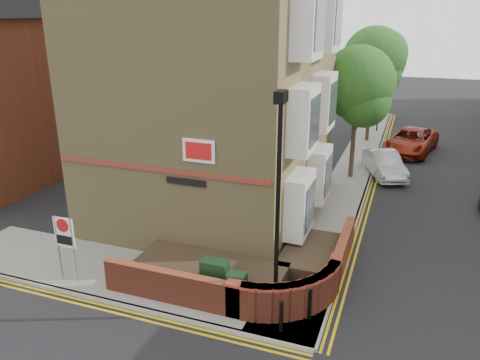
% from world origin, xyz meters
% --- Properties ---
extents(ground, '(120.00, 120.00, 0.00)m').
position_xyz_m(ground, '(0.00, 0.00, 0.00)').
color(ground, black).
rests_on(ground, ground).
extents(pavement_corner, '(13.00, 3.00, 0.12)m').
position_xyz_m(pavement_corner, '(-3.50, 1.50, 0.06)').
color(pavement_corner, gray).
rests_on(pavement_corner, ground).
extents(pavement_main, '(2.00, 32.00, 0.12)m').
position_xyz_m(pavement_main, '(2.00, 16.00, 0.06)').
color(pavement_main, gray).
rests_on(pavement_main, ground).
extents(kerb_side, '(13.00, 0.15, 0.12)m').
position_xyz_m(kerb_side, '(-3.50, 0.00, 0.06)').
color(kerb_side, gray).
rests_on(kerb_side, ground).
extents(kerb_main_near, '(0.15, 32.00, 0.12)m').
position_xyz_m(kerb_main_near, '(3.00, 16.00, 0.06)').
color(kerb_main_near, gray).
rests_on(kerb_main_near, ground).
extents(yellow_lines_side, '(13.00, 0.28, 0.01)m').
position_xyz_m(yellow_lines_side, '(-3.50, -0.25, 0.01)').
color(yellow_lines_side, gold).
rests_on(yellow_lines_side, ground).
extents(yellow_lines_main, '(0.28, 32.00, 0.01)m').
position_xyz_m(yellow_lines_main, '(3.25, 16.00, 0.01)').
color(yellow_lines_main, gold).
rests_on(yellow_lines_main, ground).
extents(corner_building, '(8.95, 10.40, 13.60)m').
position_xyz_m(corner_building, '(-2.84, 8.00, 6.23)').
color(corner_building, '#927F4D').
rests_on(corner_building, ground).
extents(garden_wall, '(6.80, 6.00, 1.20)m').
position_xyz_m(garden_wall, '(0.00, 2.50, 0.00)').
color(garden_wall, brown).
rests_on(garden_wall, ground).
extents(lamppost, '(0.25, 0.50, 6.30)m').
position_xyz_m(lamppost, '(1.60, 1.20, 3.34)').
color(lamppost, black).
rests_on(lamppost, pavement_corner).
extents(utility_cabinet_large, '(0.80, 0.45, 1.20)m').
position_xyz_m(utility_cabinet_large, '(-0.30, 1.30, 0.72)').
color(utility_cabinet_large, black).
rests_on(utility_cabinet_large, pavement_corner).
extents(utility_cabinet_small, '(0.55, 0.40, 1.10)m').
position_xyz_m(utility_cabinet_small, '(0.50, 1.00, 0.67)').
color(utility_cabinet_small, black).
rests_on(utility_cabinet_small, pavement_corner).
extents(bollard_near, '(0.11, 0.11, 0.90)m').
position_xyz_m(bollard_near, '(2.00, 0.40, 0.57)').
color(bollard_near, black).
rests_on(bollard_near, pavement_corner).
extents(bollard_far, '(0.11, 0.11, 0.90)m').
position_xyz_m(bollard_far, '(2.60, 1.20, 0.57)').
color(bollard_far, black).
rests_on(bollard_far, pavement_corner).
extents(zone_sign, '(0.72, 0.07, 2.20)m').
position_xyz_m(zone_sign, '(-5.00, 0.50, 1.64)').
color(zone_sign, slate).
rests_on(zone_sign, pavement_corner).
extents(tree_near, '(3.64, 3.65, 6.70)m').
position_xyz_m(tree_near, '(2.00, 14.05, 4.70)').
color(tree_near, '#382B1E').
rests_on(tree_near, pavement_main).
extents(tree_mid, '(4.03, 4.03, 7.42)m').
position_xyz_m(tree_mid, '(2.00, 22.05, 5.20)').
color(tree_mid, '#382B1E').
rests_on(tree_mid, pavement_main).
extents(tree_far, '(3.81, 3.81, 7.00)m').
position_xyz_m(tree_far, '(2.00, 30.05, 4.91)').
color(tree_far, '#382B1E').
rests_on(tree_far, pavement_main).
extents(traffic_light_assembly, '(0.20, 0.16, 4.20)m').
position_xyz_m(traffic_light_assembly, '(2.40, 25.00, 2.78)').
color(traffic_light_assembly, black).
rests_on(traffic_light_assembly, pavement_main).
extents(silver_car_near, '(2.78, 4.26, 1.33)m').
position_xyz_m(silver_car_near, '(3.60, 14.99, 0.66)').
color(silver_car_near, '#A3A8AB').
rests_on(silver_car_near, ground).
extents(red_car_main, '(3.51, 5.73, 1.48)m').
position_xyz_m(red_car_main, '(4.83, 20.28, 0.74)').
color(red_car_main, maroon).
rests_on(red_car_main, ground).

